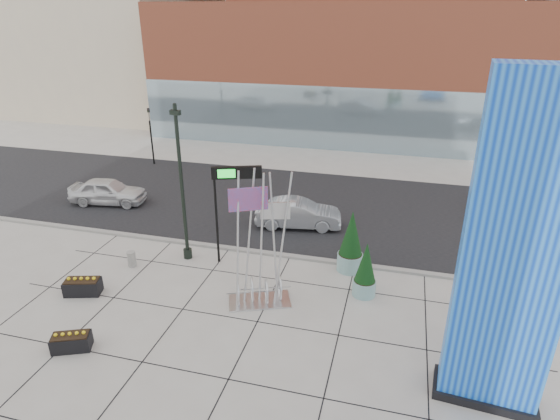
% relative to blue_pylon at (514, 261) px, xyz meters
% --- Properties ---
extents(ground, '(160.00, 160.00, 0.00)m').
position_rel_blue_pylon_xyz_m(ground, '(-8.57, 2.69, -4.61)').
color(ground, '#9E9991').
rests_on(ground, ground).
extents(street_asphalt, '(80.00, 12.00, 0.02)m').
position_rel_blue_pylon_xyz_m(street_asphalt, '(-8.57, 12.69, -4.60)').
color(street_asphalt, black).
rests_on(street_asphalt, ground).
extents(curb_edge, '(80.00, 0.30, 0.12)m').
position_rel_blue_pylon_xyz_m(curb_edge, '(-8.57, 6.69, -4.55)').
color(curb_edge, gray).
rests_on(curb_edge, ground).
extents(tower_podium, '(34.00, 10.00, 11.00)m').
position_rel_blue_pylon_xyz_m(tower_podium, '(-7.57, 29.69, 0.89)').
color(tower_podium, '#AB4D31').
rests_on(tower_podium, ground).
extents(tower_glass_front, '(34.00, 0.60, 5.00)m').
position_rel_blue_pylon_xyz_m(tower_glass_front, '(-7.57, 24.89, -2.11)').
color(tower_glass_front, '#8CA5B2').
rests_on(tower_glass_front, ground).
extents(blue_pylon, '(2.96, 1.52, 9.53)m').
position_rel_blue_pylon_xyz_m(blue_pylon, '(0.00, 0.00, 0.00)').
color(blue_pylon, blue).
rests_on(blue_pylon, ground).
extents(lamp_post, '(0.46, 0.39, 7.07)m').
position_rel_blue_pylon_xyz_m(lamp_post, '(-12.11, 5.45, -1.71)').
color(lamp_post, black).
rests_on(lamp_post, ground).
extents(public_art_sculpture, '(2.67, 2.00, 5.46)m').
position_rel_blue_pylon_xyz_m(public_art_sculpture, '(-7.86, 2.94, -3.17)').
color(public_art_sculpture, silver).
rests_on(public_art_sculpture, ground).
extents(concrete_bollard, '(0.37, 0.37, 0.72)m').
position_rel_blue_pylon_xyz_m(concrete_bollard, '(-14.18, 4.10, -4.25)').
color(concrete_bollard, gray).
rests_on(concrete_bollard, ground).
extents(overhead_street_sign, '(2.06, 0.89, 4.51)m').
position_rel_blue_pylon_xyz_m(overhead_street_sign, '(-9.83, 5.49, -0.74)').
color(overhead_street_sign, black).
rests_on(overhead_street_sign, ground).
extents(round_planter_east, '(0.93, 0.93, 2.32)m').
position_rel_blue_pylon_xyz_m(round_planter_east, '(-3.97, 4.49, -3.51)').
color(round_planter_east, '#82AFAF').
rests_on(round_planter_east, ground).
extents(round_planter_mid, '(0.99, 0.99, 2.47)m').
position_rel_blue_pylon_xyz_m(round_planter_mid, '(-4.81, 6.29, -3.44)').
color(round_planter_mid, '#82AFAF').
rests_on(round_planter_mid, ground).
extents(round_planter_west, '(1.12, 1.12, 2.80)m').
position_rel_blue_pylon_xyz_m(round_planter_west, '(-4.77, 6.29, -3.28)').
color(round_planter_west, '#82AFAF').
rests_on(round_planter_west, ground).
extents(box_planter_north, '(1.54, 1.07, 0.77)m').
position_rel_blue_pylon_xyz_m(box_planter_north, '(-14.91, 1.66, -4.25)').
color(box_planter_north, black).
rests_on(box_planter_north, ground).
extents(box_planter_south, '(1.40, 1.07, 0.69)m').
position_rel_blue_pylon_xyz_m(box_planter_south, '(-13.18, -1.33, -4.29)').
color(box_planter_south, black).
rests_on(box_planter_south, ground).
extents(car_white_west, '(4.59, 2.42, 1.49)m').
position_rel_blue_pylon_xyz_m(car_white_west, '(-19.40, 10.24, -3.86)').
color(car_white_west, silver).
rests_on(car_white_west, ground).
extents(car_silver_mid, '(4.62, 2.27, 1.46)m').
position_rel_blue_pylon_xyz_m(car_silver_mid, '(-7.93, 10.00, -3.88)').
color(car_silver_mid, '#A4A7AC').
rests_on(car_silver_mid, ground).
extents(car_dark_east, '(5.10, 2.70, 1.41)m').
position_rel_blue_pylon_xyz_m(car_dark_east, '(4.06, 14.43, -3.90)').
color(car_dark_east, black).
rests_on(car_dark_east, ground).
extents(traffic_signal, '(0.15, 0.18, 4.10)m').
position_rel_blue_pylon_xyz_m(traffic_signal, '(-20.57, 17.69, -2.31)').
color(traffic_signal, black).
rests_on(traffic_signal, ground).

